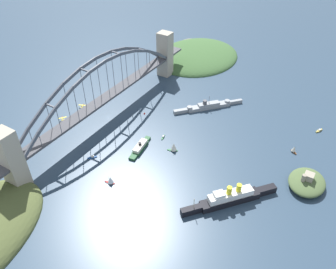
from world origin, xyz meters
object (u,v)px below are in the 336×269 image
Objects in this scene: ocean_liner at (230,198)px; small_boat_2 at (294,149)px; seaplane_second_in_formation at (63,119)px; small_boat_0 at (110,180)px; naval_cruiser at (208,106)px; channel_marker_buoy at (144,113)px; harbor_ferry_steamer at (140,147)px; small_boat_3 at (174,147)px; harbor_arch_bridge at (105,94)px; small_boat_1 at (319,130)px; fort_island_mid_harbor at (307,182)px; seaplane_taxiing_near_bridge at (83,106)px; small_boat_4 at (92,157)px; small_boat_5 at (163,137)px.

small_boat_2 is at bearing 163.33° from ocean_liner.
small_boat_0 reaches higher than seaplane_second_in_formation.
naval_cruiser is 75.79m from channel_marker_buoy.
small_boat_3 reaches higher than harbor_ferry_steamer.
small_boat_1 is at bearing 115.24° from harbor_arch_bridge.
fort_island_mid_harbor is at bearing 92.65° from harbor_arch_bridge.
channel_marker_buoy is at bearing 129.73° from seaplane_second_in_formation.
seaplane_taxiing_near_bridge is at bearing -77.93° from small_boat_2.
fort_island_mid_harbor is 200.81m from small_boat_4.
harbor_arch_bridge is at bearing -104.49° from ocean_liner.
ocean_liner is 106.51m from harbor_ferry_steamer.
harbor_ferry_steamer is at bearing 67.31° from harbor_arch_bridge.
seaplane_taxiing_near_bridge is at bearing -68.27° from small_boat_1.
ocean_liner is at bearing 33.58° from naval_cruiser.
small_boat_2 is at bearing 111.57° from small_boat_5.
seaplane_taxiing_near_bridge is 3.73× the size of channel_marker_buoy.
naval_cruiser is 77.13m from small_boat_5.
fort_island_mid_harbor is 14.09× the size of channel_marker_buoy.
small_boat_3 is 73.19m from channel_marker_buoy.
small_boat_3 is (20.86, -125.12, 0.48)m from fort_island_mid_harbor.
naval_cruiser reaches higher than channel_marker_buoy.
harbor_ferry_steamer reaches higher than channel_marker_buoy.
fort_island_mid_harbor is at bearing 103.24° from harbor_ferry_steamer.
harbor_ferry_steamer reaches higher than small_boat_5.
small_boat_1 is 193.72m from channel_marker_buoy.
small_boat_4 is (35.34, -32.24, -1.61)m from harbor_ferry_steamer.
small_boat_4 is at bearing -82.42° from ocean_liner.
ocean_liner is at bearing -16.67° from small_boat_2.
seaplane_taxiing_near_bridge is 1.19× the size of small_boat_5.
fort_island_mid_harbor reaches higher than small_boat_1.
harbor_arch_bridge reaches higher than ocean_liner.
fort_island_mid_harbor is at bearing 99.46° from small_boat_3.
small_boat_0 reaches higher than seaplane_taxiing_near_bridge.
channel_marker_buoy reaches higher than small_boat_4.
small_boat_3 is at bearing 83.43° from harbor_arch_bridge.
small_boat_0 is at bearing -59.38° from fort_island_mid_harbor.
small_boat_2 is (-50.23, 235.00, 1.67)m from seaplane_taxiing_near_bridge.
small_boat_2 is (-40.10, -22.10, -0.99)m from fort_island_mid_harbor.
small_boat_1 is at bearing 117.55° from seaplane_second_in_formation.
ocean_liner is 149.17m from small_boat_1.
fort_island_mid_harbor is at bearing 4.84° from small_boat_1.
ocean_liner is at bearing 109.47° from small_boat_0.
ocean_liner is 1.05× the size of naval_cruiser.
small_boat_3 reaches higher than small_boat_4.
ocean_liner reaches higher than small_boat_5.
seaplane_taxiing_near_bridge is at bearing -87.74° from fort_island_mid_harbor.
small_boat_2 is (-81.56, 236.08, 1.60)m from seaplane_second_in_formation.
small_boat_5 is (8.62, -145.33, -3.80)m from fort_island_mid_harbor.
seaplane_second_in_formation reaches higher than seaplane_taxiing_near_bridge.
fort_island_mid_harbor is at bearing 99.12° from seaplane_second_in_formation.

